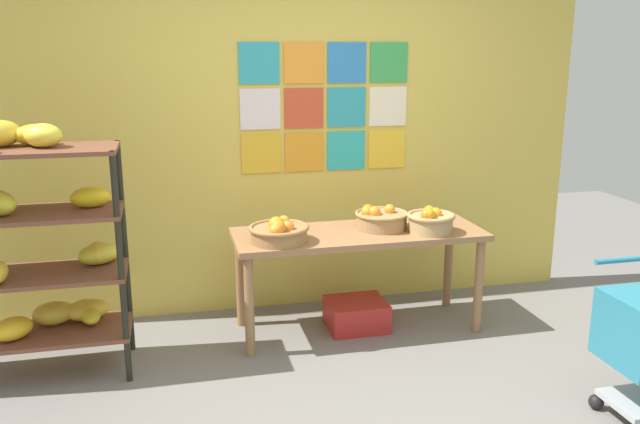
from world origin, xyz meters
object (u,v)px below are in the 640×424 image
object	(u,v)px
display_table	(358,244)
fruit_basket_centre	(279,232)
fruit_basket_left	(430,220)
fruit_basket_back_right	(381,219)
produce_crate_under_table	(356,314)
banana_shelf_unit	(38,239)

from	to	relation	value
display_table	fruit_basket_centre	world-z (taller)	fruit_basket_centre
fruit_basket_left	fruit_basket_back_right	distance (m)	0.33
fruit_basket_left	fruit_basket_back_right	bearing A→B (deg)	149.36
fruit_basket_left	fruit_basket_back_right	xyz separation A→B (m)	(-0.29, 0.17, -0.01)
fruit_basket_left	produce_crate_under_table	size ratio (longest dim) A/B	0.80
display_table	fruit_basket_left	xyz separation A→B (m)	(0.45, -0.14, 0.17)
banana_shelf_unit	display_table	bearing A→B (deg)	4.72
fruit_basket_centre	produce_crate_under_table	distance (m)	0.88
banana_shelf_unit	fruit_basket_back_right	bearing A→B (deg)	5.22
fruit_basket_centre	produce_crate_under_table	bearing A→B (deg)	14.11
fruit_basket_centre	fruit_basket_back_right	world-z (taller)	fruit_basket_centre
display_table	fruit_basket_back_right	xyz separation A→B (m)	(0.16, 0.03, 0.16)
fruit_basket_centre	produce_crate_under_table	world-z (taller)	fruit_basket_centre
display_table	produce_crate_under_table	bearing A→B (deg)	103.43
fruit_basket_left	produce_crate_under_table	bearing A→B (deg)	161.32
banana_shelf_unit	display_table	distance (m)	1.97
banana_shelf_unit	fruit_basket_centre	bearing A→B (deg)	1.53
fruit_basket_left	fruit_basket_back_right	size ratio (longest dim) A/B	0.88
fruit_basket_centre	fruit_basket_back_right	bearing A→B (deg)	12.22
banana_shelf_unit	produce_crate_under_table	xyz separation A→B (m)	(1.95, 0.18, -0.73)
banana_shelf_unit	display_table	world-z (taller)	banana_shelf_unit
banana_shelf_unit	fruit_basket_back_right	distance (m)	2.13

